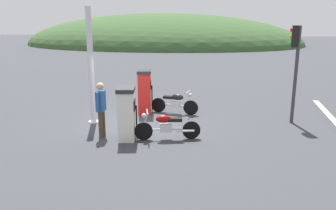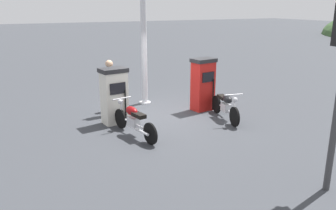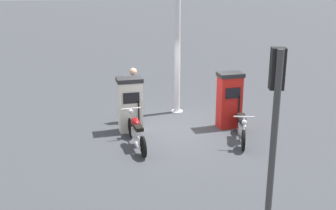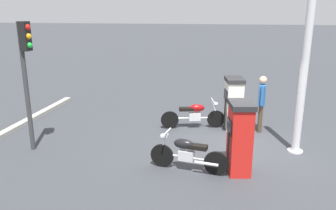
% 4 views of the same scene
% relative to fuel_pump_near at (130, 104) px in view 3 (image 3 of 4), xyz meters
% --- Properties ---
extents(ground_plane, '(120.00, 120.00, 0.00)m').
position_rel_fuel_pump_near_xyz_m(ground_plane, '(0.06, 1.50, -0.83)').
color(ground_plane, '#383A3F').
extents(fuel_pump_near, '(0.63, 0.82, 1.64)m').
position_rel_fuel_pump_near_xyz_m(fuel_pump_near, '(0.00, 0.00, 0.00)').
color(fuel_pump_near, silver).
rests_on(fuel_pump_near, ground).
extents(fuel_pump_far, '(0.62, 0.81, 1.71)m').
position_rel_fuel_pump_near_xyz_m(fuel_pump_far, '(-0.00, 3.01, 0.04)').
color(fuel_pump_far, red).
rests_on(fuel_pump_far, ground).
extents(motorcycle_near_pump, '(2.01, 0.62, 0.92)m').
position_rel_fuel_pump_near_xyz_m(motorcycle_near_pump, '(1.20, 0.12, -0.37)').
color(motorcycle_near_pump, black).
rests_on(motorcycle_near_pump, ground).
extents(motorcycle_far_pump, '(1.87, 0.68, 0.93)m').
position_rel_fuel_pump_near_xyz_m(motorcycle_far_pump, '(1.19, 3.09, -0.38)').
color(motorcycle_far_pump, black).
rests_on(motorcycle_far_pump, ground).
extents(attendant_person, '(0.26, 0.58, 1.74)m').
position_rel_fuel_pump_near_xyz_m(attendant_person, '(-0.83, 0.14, 0.18)').
color(attendant_person, '#473828').
rests_on(attendant_person, ground).
extents(roadside_traffic_light, '(0.39, 0.27, 3.40)m').
position_rel_fuel_pump_near_xyz_m(roadside_traffic_light, '(5.37, 2.40, 1.51)').
color(roadside_traffic_light, '#38383A').
rests_on(roadside_traffic_light, ground).
extents(canopy_support_pole, '(0.40, 0.40, 4.03)m').
position_rel_fuel_pump_near_xyz_m(canopy_support_pole, '(-1.60, 1.61, 1.11)').
color(canopy_support_pole, silver).
rests_on(canopy_support_pole, ground).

